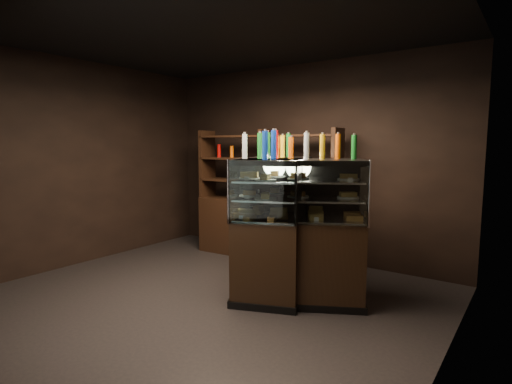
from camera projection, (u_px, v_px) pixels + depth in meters
ground at (190, 306)px, 4.40m from camera, size 5.00×5.00×0.00m
room_shell at (186, 128)px, 4.17m from camera, size 5.02×5.02×3.01m
display_case at (286, 250)px, 4.72m from camera, size 1.85×1.66×1.62m
food_display at (286, 192)px, 4.64m from camera, size 1.38×1.33×0.49m
bottles_top at (287, 146)px, 4.58m from camera, size 1.22×1.19×0.30m
potted_conifer at (315, 258)px, 4.65m from camera, size 0.38×0.38×0.81m
back_shelving at (266, 220)px, 6.20m from camera, size 2.37×0.57×2.00m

